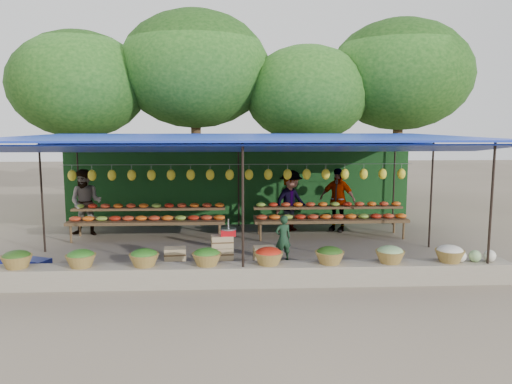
{
  "coord_description": "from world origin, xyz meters",
  "views": [
    {
      "loc": [
        -0.2,
        -12.16,
        3.12
      ],
      "look_at": [
        0.4,
        0.2,
        1.42
      ],
      "focal_mm": 35.0,
      "sensor_mm": 36.0,
      "label": 1
    }
  ],
  "objects_px": {
    "weighing_scale": "(228,231)",
    "vendor_seated": "(283,238)",
    "blue_crate_back": "(15,262)",
    "crate_counter": "(221,256)",
    "blue_crate_front": "(36,267)"
  },
  "relations": [
    {
      "from": "crate_counter",
      "to": "weighing_scale",
      "type": "height_order",
      "value": "weighing_scale"
    },
    {
      "from": "weighing_scale",
      "to": "blue_crate_back",
      "type": "xyz_separation_m",
      "value": [
        -4.62,
        0.34,
        -0.7
      ]
    },
    {
      "from": "vendor_seated",
      "to": "weighing_scale",
      "type": "bearing_deg",
      "value": 12.03
    },
    {
      "from": "weighing_scale",
      "to": "blue_crate_back",
      "type": "distance_m",
      "value": 4.69
    },
    {
      "from": "weighing_scale",
      "to": "vendor_seated",
      "type": "height_order",
      "value": "weighing_scale"
    },
    {
      "from": "crate_counter",
      "to": "weighing_scale",
      "type": "relative_size",
      "value": 6.72
    },
    {
      "from": "weighing_scale",
      "to": "blue_crate_back",
      "type": "height_order",
      "value": "weighing_scale"
    },
    {
      "from": "weighing_scale",
      "to": "blue_crate_back",
      "type": "relative_size",
      "value": 0.71
    },
    {
      "from": "crate_counter",
      "to": "blue_crate_back",
      "type": "xyz_separation_m",
      "value": [
        -4.46,
        0.34,
        -0.16
      ]
    },
    {
      "from": "blue_crate_back",
      "to": "crate_counter",
      "type": "bearing_deg",
      "value": 10.9
    },
    {
      "from": "blue_crate_back",
      "to": "vendor_seated",
      "type": "bearing_deg",
      "value": 18.96
    },
    {
      "from": "weighing_scale",
      "to": "blue_crate_front",
      "type": "relative_size",
      "value": 0.67
    },
    {
      "from": "blue_crate_front",
      "to": "blue_crate_back",
      "type": "distance_m",
      "value": 0.73
    },
    {
      "from": "crate_counter",
      "to": "weighing_scale",
      "type": "xyz_separation_m",
      "value": [
        0.16,
        0.0,
        0.54
      ]
    },
    {
      "from": "blue_crate_front",
      "to": "crate_counter",
      "type": "bearing_deg",
      "value": 23.04
    }
  ]
}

